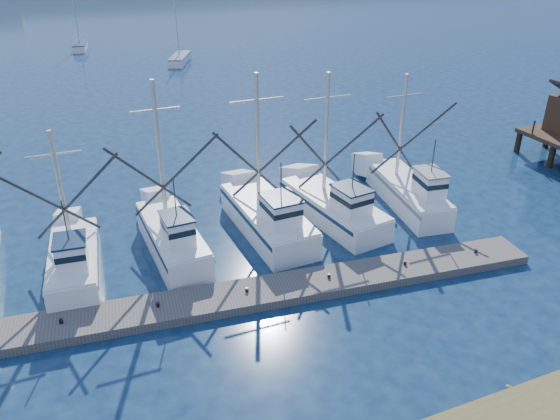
# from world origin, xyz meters

# --- Properties ---
(ground) EXTENTS (500.00, 500.00, 0.00)m
(ground) POSITION_xyz_m (0.00, 0.00, 0.00)
(ground) COLOR #0D1E3A
(ground) RESTS_ON ground
(floating_dock) EXTENTS (32.79, 5.54, 0.44)m
(floating_dock) POSITION_xyz_m (-8.67, 5.25, 0.22)
(floating_dock) COLOR #58544F
(floating_dock) RESTS_ON ground
(trawler_fleet) EXTENTS (31.78, 9.64, 8.99)m
(trawler_fleet) POSITION_xyz_m (-9.40, 10.29, 0.97)
(trawler_fleet) COLOR white
(trawler_fleet) RESTS_ON ground
(sailboat_near) EXTENTS (4.13, 6.39, 8.10)m
(sailboat_near) POSITION_xyz_m (1.87, 55.76, 0.49)
(sailboat_near) COLOR white
(sailboat_near) RESTS_ON ground
(sailboat_far) EXTENTS (2.46, 5.79, 8.10)m
(sailboat_far) POSITION_xyz_m (-9.25, 69.72, 0.50)
(sailboat_far) COLOR white
(sailboat_far) RESTS_ON ground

